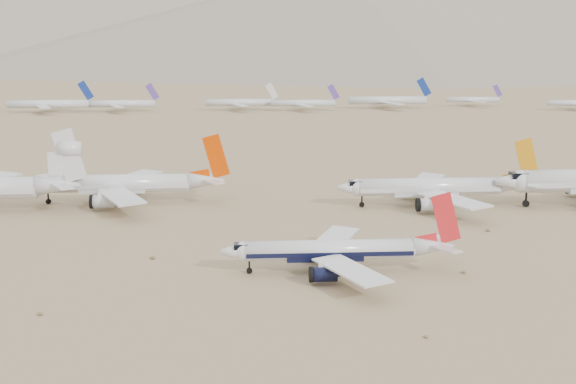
# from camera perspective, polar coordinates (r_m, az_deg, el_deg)

# --- Properties ---
(ground) EXTENTS (7000.00, 7000.00, 0.00)m
(ground) POSITION_cam_1_polar(r_m,az_deg,el_deg) (136.89, 2.65, -6.20)
(ground) COLOR #836A4C
(ground) RESTS_ON ground
(main_airliner) EXTENTS (39.73, 38.81, 14.02)m
(main_airliner) POSITION_cam_1_polar(r_m,az_deg,el_deg) (139.96, 3.69, -4.17)
(main_airliner) COLOR silver
(main_airliner) RESTS_ON ground
(row2_gold_tail) EXTENTS (46.43, 45.41, 16.53)m
(row2_gold_tail) POSITION_cam_1_polar(r_m,az_deg,el_deg) (196.01, 10.57, 0.33)
(row2_gold_tail) COLOR silver
(row2_gold_tail) RESTS_ON ground
(row2_orange_tail) EXTENTS (47.63, 46.60, 16.99)m
(row2_orange_tail) POSITION_cam_1_polar(r_m,az_deg,el_deg) (200.17, -11.50, 0.56)
(row2_orange_tail) COLOR silver
(row2_orange_tail) RESTS_ON ground
(distant_storage_row) EXTENTS (670.61, 57.49, 15.36)m
(distant_storage_row) POSITION_cam_1_polar(r_m,az_deg,el_deg) (444.66, 3.85, 6.43)
(distant_storage_row) COLOR silver
(distant_storage_row) RESTS_ON ground
(desert_scrub) EXTENTS (261.14, 121.67, 0.63)m
(desert_scrub) POSITION_cam_1_polar(r_m,az_deg,el_deg) (109.82, 5.61, -10.55)
(desert_scrub) COLOR brown
(desert_scrub) RESTS_ON ground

